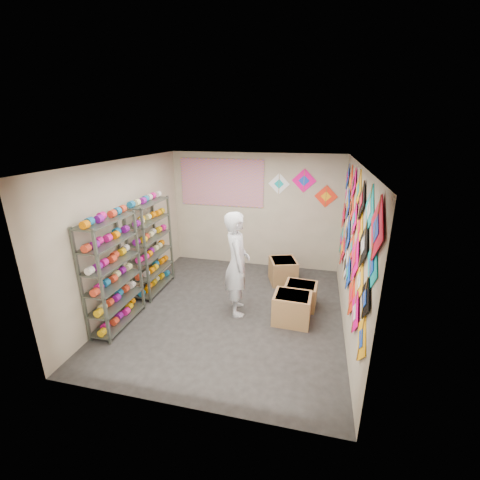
% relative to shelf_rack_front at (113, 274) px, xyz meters
% --- Properties ---
extents(ground, '(4.50, 4.50, 0.00)m').
position_rel_shelf_rack_front_xyz_m(ground, '(1.78, 0.85, -0.95)').
color(ground, black).
extents(room_walls, '(4.50, 4.50, 4.50)m').
position_rel_shelf_rack_front_xyz_m(room_walls, '(1.78, 0.85, 0.69)').
color(room_walls, tan).
rests_on(room_walls, ground).
extents(shelf_rack_front, '(0.40, 1.10, 1.90)m').
position_rel_shelf_rack_front_xyz_m(shelf_rack_front, '(0.00, 0.00, 0.00)').
color(shelf_rack_front, '#4C5147').
rests_on(shelf_rack_front, ground).
extents(shelf_rack_back, '(0.40, 1.10, 1.90)m').
position_rel_shelf_rack_front_xyz_m(shelf_rack_back, '(0.00, 1.30, 0.00)').
color(shelf_rack_back, '#4C5147').
rests_on(shelf_rack_back, ground).
extents(string_spools, '(0.12, 2.36, 0.12)m').
position_rel_shelf_rack_front_xyz_m(string_spools, '(-0.00, 0.65, 0.10)').
color(string_spools, '#E61486').
rests_on(string_spools, ground).
extents(kite_wall_display, '(0.06, 4.31, 2.06)m').
position_rel_shelf_rack_front_xyz_m(kite_wall_display, '(3.76, 0.79, 0.68)').
color(kite_wall_display, '#FFA90E').
rests_on(kite_wall_display, room_walls).
extents(back_wall_kites, '(1.55, 0.02, 0.86)m').
position_rel_shelf_rack_front_xyz_m(back_wall_kites, '(2.88, 3.09, 1.03)').
color(back_wall_kites, white).
rests_on(back_wall_kites, room_walls).
extents(poster, '(2.00, 0.01, 1.10)m').
position_rel_shelf_rack_front_xyz_m(poster, '(0.98, 3.08, 1.05)').
color(poster, '#8D53B5').
rests_on(poster, room_walls).
extents(shopkeeper, '(0.98, 0.89, 1.90)m').
position_rel_shelf_rack_front_xyz_m(shopkeeper, '(1.89, 0.87, -0.00)').
color(shopkeeper, silver).
rests_on(shopkeeper, ground).
extents(carton_a, '(0.66, 0.56, 0.52)m').
position_rel_shelf_rack_front_xyz_m(carton_a, '(2.90, 0.75, -0.69)').
color(carton_a, olive).
rests_on(carton_a, ground).
extents(carton_b, '(0.61, 0.52, 0.47)m').
position_rel_shelf_rack_front_xyz_m(carton_b, '(3.02, 1.30, -0.71)').
color(carton_b, olive).
rests_on(carton_b, ground).
extents(carton_c, '(0.70, 0.74, 0.52)m').
position_rel_shelf_rack_front_xyz_m(carton_c, '(2.58, 2.26, -0.69)').
color(carton_c, olive).
rests_on(carton_c, ground).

